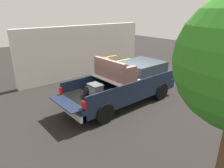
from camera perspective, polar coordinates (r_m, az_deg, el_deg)
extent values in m
plane|color=black|center=(9.83, 2.69, -5.25)|extent=(40.00, 40.00, 0.00)
cube|color=#162138|center=(9.58, 2.75, -1.88)|extent=(5.50, 1.92, 0.45)
cube|color=black|center=(8.77, -3.00, -2.28)|extent=(2.80, 1.80, 0.04)
cube|color=#162138|center=(9.41, -6.46, 0.68)|extent=(2.80, 0.06, 0.50)
cube|color=#162138|center=(8.02, 1.00, -2.71)|extent=(2.80, 0.06, 0.50)
cube|color=#162138|center=(9.52, 3.55, 1.03)|extent=(0.06, 1.80, 0.50)
cube|color=#162138|center=(7.97, -12.67, -5.19)|extent=(0.55, 1.80, 0.04)
cube|color=#B2B2B7|center=(9.06, 0.85, 1.85)|extent=(1.25, 1.92, 0.04)
cube|color=#162138|center=(10.33, 8.31, 2.40)|extent=(2.30, 1.92, 0.50)
cube|color=#2D3842|center=(10.13, 8.07, 4.88)|extent=(1.94, 1.76, 0.46)
cube|color=#162138|center=(11.36, 12.87, 3.41)|extent=(0.40, 1.82, 0.38)
cube|color=#B2B2B7|center=(8.19, -11.52, -7.14)|extent=(0.24, 1.92, 0.24)
cube|color=red|center=(8.74, -14.00, -1.85)|extent=(0.06, 0.20, 0.28)
cube|color=red|center=(7.31, -7.74, -5.85)|extent=(0.06, 0.20, 0.28)
cylinder|color=black|center=(11.39, 6.21, 0.57)|extent=(0.84, 0.30, 0.84)
cylinder|color=black|center=(10.34, 13.23, -1.94)|extent=(0.84, 0.30, 0.84)
cylinder|color=black|center=(9.35, -8.92, -4.07)|extent=(0.84, 0.30, 0.84)
cylinder|color=black|center=(8.03, -2.26, -8.07)|extent=(0.84, 0.30, 0.84)
cube|color=slate|center=(8.20, -4.62, -1.97)|extent=(0.40, 0.55, 0.49)
cube|color=#505359|center=(8.10, -4.68, -0.21)|extent=(0.44, 0.59, 0.05)
ellipsoid|color=black|center=(8.36, -6.93, -1.89)|extent=(0.20, 0.35, 0.42)
ellipsoid|color=black|center=(8.33, -7.55, -2.47)|extent=(0.09, 0.24, 0.18)
cube|color=brown|center=(8.99, 0.86, 3.24)|extent=(0.82, 1.94, 0.42)
cube|color=brown|center=(8.67, -0.79, 5.43)|extent=(0.16, 1.94, 0.40)
cube|color=brown|center=(9.58, -2.32, 6.28)|extent=(0.58, 0.20, 0.22)
cube|color=brown|center=(8.32, 5.05, 4.07)|extent=(0.58, 0.20, 0.22)
cube|color=yellow|center=(9.15, -0.92, 7.57)|extent=(0.92, 0.03, 0.02)
cube|color=yellow|center=(8.51, 2.81, 6.58)|extent=(0.92, 0.03, 0.02)
cube|color=silver|center=(13.73, -7.47, 9.10)|extent=(8.93, 0.36, 3.24)
cylinder|color=brown|center=(5.05, 28.58, -17.85)|extent=(0.25, 0.25, 2.61)
cylinder|color=#2D2D33|center=(14.40, 6.60, 4.87)|extent=(0.56, 0.56, 0.90)
cylinder|color=#2D2D33|center=(14.28, 6.68, 6.77)|extent=(0.60, 0.60, 0.08)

